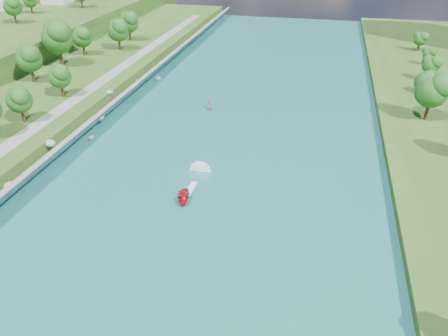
# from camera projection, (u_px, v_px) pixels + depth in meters

# --- Properties ---
(ground) EXTENTS (260.00, 260.00, 0.00)m
(ground) POSITION_uv_depth(u_px,v_px,m) (180.00, 233.00, 56.68)
(ground) COLOR #2D5119
(ground) RESTS_ON ground
(river_water) EXTENTS (55.00, 240.00, 0.10)m
(river_water) POSITION_uv_depth(u_px,v_px,m) (217.00, 160.00, 73.49)
(river_water) COLOR #195A5F
(river_water) RESTS_ON ground
(ridge_west) EXTENTS (60.00, 120.00, 9.00)m
(ridge_west) POSITION_uv_depth(u_px,v_px,m) (38.00, 20.00, 150.62)
(ridge_west) COLOR #2D5119
(ridge_west) RESTS_ON ground
(riprap_bank) EXTENTS (4.75, 236.00, 4.33)m
(riprap_bank) POSITION_uv_depth(u_px,v_px,m) (74.00, 138.00, 76.92)
(riprap_bank) COLOR slate
(riprap_bank) RESTS_ON ground
(riverside_path) EXTENTS (3.00, 200.00, 0.10)m
(riverside_path) POSITION_uv_depth(u_px,v_px,m) (41.00, 123.00, 78.12)
(riverside_path) COLOR gray
(riverside_path) RESTS_ON berm_west
(motorboat) EXTENTS (3.60, 18.74, 2.00)m
(motorboat) POSITION_uv_depth(u_px,v_px,m) (188.00, 191.00, 64.08)
(motorboat) COLOR red
(motorboat) RESTS_ON river_water
(raft) EXTENTS (3.12, 3.61, 1.60)m
(raft) POSITION_uv_depth(u_px,v_px,m) (209.00, 106.00, 92.96)
(raft) COLOR gray
(raft) RESTS_ON river_water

